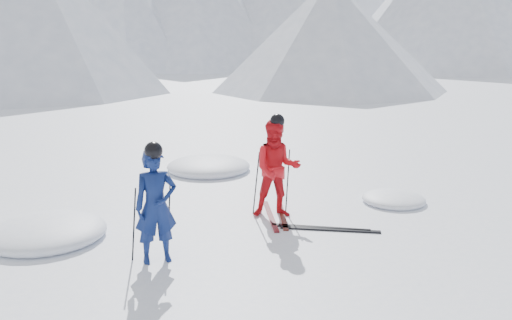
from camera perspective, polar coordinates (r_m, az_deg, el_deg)
name	(u,v)px	position (r m, az deg, el deg)	size (l,w,h in m)	color
ground	(332,218)	(10.06, 8.04, -6.02)	(160.00, 160.00, 0.00)	white
skier_blue	(156,206)	(7.99, -10.50, -4.82)	(0.62, 0.40, 1.69)	#0D1D53
skier_red	(277,169)	(9.81, 2.21, -0.93)	(0.87, 0.68, 1.79)	red
pole_blue_left	(134,224)	(8.16, -12.72, -6.63)	(0.02, 0.02, 1.13)	black
pole_blue_right	(169,217)	(8.36, -9.15, -5.98)	(0.02, 0.02, 1.13)	black
pole_red_left	(256,183)	(9.98, 0.02, -2.45)	(0.02, 0.02, 1.19)	black
pole_red_right	(288,181)	(10.14, 3.35, -2.21)	(0.02, 0.02, 1.19)	black
ski_worn_left	(271,216)	(10.01, 1.55, -5.90)	(0.09, 1.70, 0.03)	black
ski_worn_right	(282,214)	(10.11, 2.78, -5.72)	(0.09, 1.70, 0.03)	black
ski_loose_a	(321,228)	(9.48, 6.81, -7.09)	(0.09, 1.70, 0.03)	black
ski_loose_b	(330,230)	(9.41, 7.81, -7.28)	(0.09, 1.70, 0.03)	black
snow_lumps	(175,196)	(11.39, -8.52, -3.75)	(8.07, 5.61, 0.45)	white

